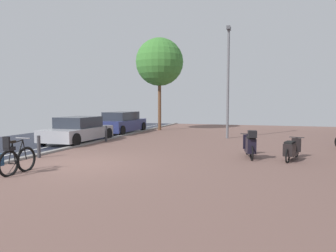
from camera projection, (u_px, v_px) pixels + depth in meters
The scene contains 10 objects.
ground at pixel (119, 168), 9.81m from camera, with size 21.00×40.00×0.13m.
bicycle_foreground at pixel (15, 160), 8.85m from camera, with size 0.66×1.42×1.12m.
scooter_near at pixel (291, 150), 10.86m from camera, with size 0.78×1.78×0.77m.
scooter_mid at pixel (250, 145), 11.30m from camera, with size 0.66×1.83×1.06m.
parked_car_near at pixel (78, 130), 15.92m from camera, with size 1.95×4.10×1.27m.
parked_car_far at pixel (122, 123), 20.76m from camera, with size 1.83×4.40×1.38m.
lamp_post at pixel (228, 77), 17.40m from camera, with size 0.20×0.52×6.11m.
street_tree at pixel (159, 62), 22.57m from camera, with size 3.39×3.39×6.57m.
bollard_near at pixel (39, 147), 11.41m from camera, with size 0.12×0.12×0.80m.
bollard_far at pixel (106, 134), 16.16m from camera, with size 0.12×0.12×0.81m.
Camera 1 is at (5.77, -8.79, 1.99)m, focal length 33.93 mm.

